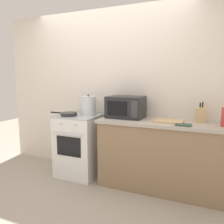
{
  "coord_description": "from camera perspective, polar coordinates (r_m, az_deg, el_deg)",
  "views": [
    {
      "loc": [
        1.42,
        -2.29,
        1.48
      ],
      "look_at": [
        0.18,
        0.6,
        1.0
      ],
      "focal_mm": 36.36,
      "sensor_mm": 36.0,
      "label": 1
    }
  ],
  "objects": [
    {
      "name": "ground_plane",
      "position": [
        3.07,
        -8.09,
        -20.21
      ],
      "size": [
        10.0,
        10.0,
        0.0
      ],
      "primitive_type": "plane",
      "color": "#9E9384"
    },
    {
      "name": "back_wall",
      "position": [
        3.45,
        4.2,
        4.84
      ],
      "size": [
        4.4,
        0.1,
        2.5
      ],
      "primitive_type": "cube",
      "color": "silver",
      "rests_on": "ground_plane"
    },
    {
      "name": "lower_cabinet_right",
      "position": [
        3.13,
        12.52,
        -10.93
      ],
      "size": [
        1.64,
        0.56,
        0.88
      ],
      "primitive_type": "cube",
      "color": "#8C7051",
      "rests_on": "ground_plane"
    },
    {
      "name": "countertop_right",
      "position": [
        3.01,
        12.8,
        -2.64
      ],
      "size": [
        1.7,
        0.6,
        0.04
      ],
      "primitive_type": "cube",
      "color": "#ADA393",
      "rests_on": "lower_cabinet_right"
    },
    {
      "name": "stove",
      "position": [
        3.53,
        -8.08,
        -8.17
      ],
      "size": [
        0.6,
        0.64,
        0.92
      ],
      "color": "white",
      "rests_on": "ground_plane"
    },
    {
      "name": "stock_pot",
      "position": [
        3.4,
        -5.94,
        1.58
      ],
      "size": [
        0.33,
        0.24,
        0.31
      ],
      "color": "silver",
      "rests_on": "stove"
    },
    {
      "name": "frying_pan",
      "position": [
        3.4,
        -10.89,
        -0.52
      ],
      "size": [
        0.44,
        0.24,
        0.05
      ],
      "color": "#28282B",
      "rests_on": "stove"
    },
    {
      "name": "microwave",
      "position": [
        3.17,
        3.49,
        1.26
      ],
      "size": [
        0.5,
        0.37,
        0.3
      ],
      "color": "#232326",
      "rests_on": "countertop_right"
    },
    {
      "name": "cutting_board",
      "position": [
        2.97,
        14.01,
        -2.23
      ],
      "size": [
        0.36,
        0.26,
        0.02
      ],
      "primitive_type": "cube",
      "color": "tan",
      "rests_on": "countertop_right"
    },
    {
      "name": "knife_block",
      "position": [
        3.06,
        21.44,
        -0.61
      ],
      "size": [
        0.13,
        0.1,
        0.26
      ],
      "color": "tan",
      "rests_on": "countertop_right"
    },
    {
      "name": "oven_mitt",
      "position": [
        2.79,
        17.51,
        -3.11
      ],
      "size": [
        0.18,
        0.14,
        0.02
      ],
      "primitive_type": "cube",
      "color": "#384C42",
      "rests_on": "countertop_right"
    }
  ]
}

